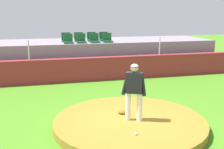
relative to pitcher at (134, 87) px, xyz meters
The scene contains 17 objects.
ground_plane 1.22m from the pitcher, 127.86° to the left, with size 60.00×60.00×0.00m, color #49861E.
pitchers_mound 1.11m from the pitcher, 127.86° to the left, with size 4.48×4.48×0.23m, color olive.
pitcher is the anchor object (origin of this frame).
baseball 1.38m from the pitcher, 105.59° to the right, with size 0.07×0.07×0.07m, color white.
fielding_glove 1.10m from the pitcher, 105.72° to the left, with size 0.30×0.20×0.11m, color brown.
brick_barrier 6.03m from the pitcher, 90.81° to the left, with size 17.06×0.40×1.15m, color maroon.
fence_post_left 6.74m from the pitcher, 116.97° to the left, with size 0.06×0.06×0.92m, color silver.
fence_post_right 6.94m from the pitcher, 59.95° to the left, with size 0.06×0.06×0.92m, color silver.
bleacher_platform 8.50m from the pitcher, 90.57° to the left, with size 14.68×3.58×1.74m, color gray.
stadium_chair_0 7.33m from the pitcher, 98.74° to the left, with size 0.48×0.44×0.50m.
stadium_chair_1 7.26m from the pitcher, 93.48° to the left, with size 0.48×0.44×0.50m.
stadium_chair_2 7.27m from the pitcher, 87.82° to the left, with size 0.48×0.44×0.50m.
stadium_chair_3 7.33m from the pitcher, 82.28° to the left, with size 0.48×0.44×0.50m.
stadium_chair_4 8.21m from the pitcher, 97.97° to the left, with size 0.48×0.44×0.50m.
stadium_chair_5 8.15m from the pitcher, 93.08° to the left, with size 0.48×0.44×0.50m.
stadium_chair_6 8.19m from the pitcher, 87.94° to the left, with size 0.48×0.44×0.50m.
stadium_chair_7 8.21m from the pitcher, 83.05° to the left, with size 0.48×0.44×0.50m.
Camera 1 is at (-2.43, -7.26, 3.29)m, focal length 44.13 mm.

